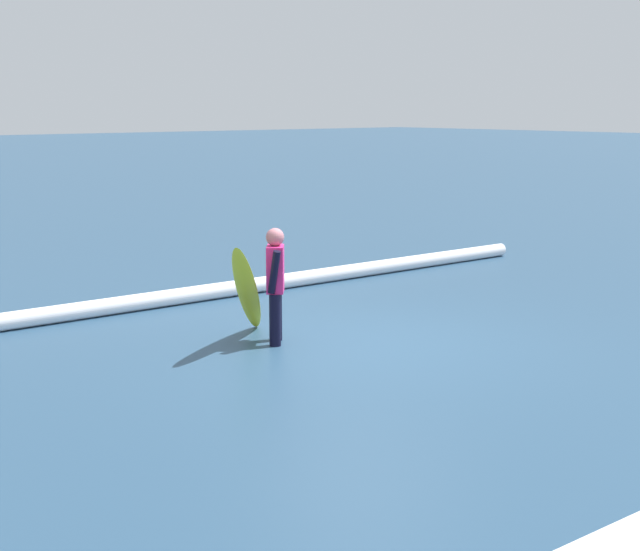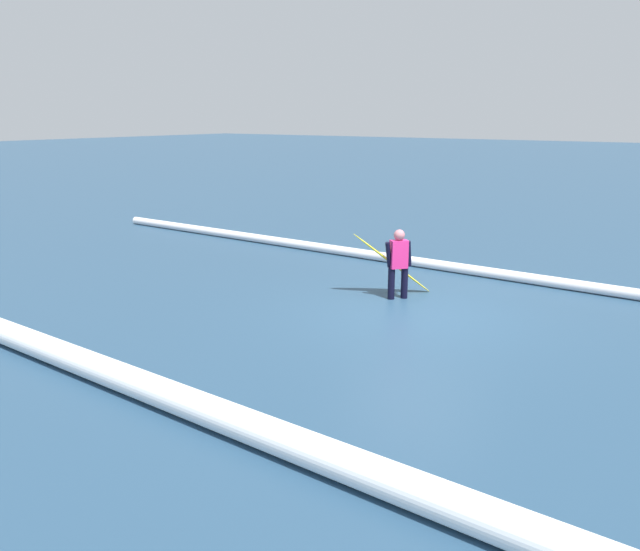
{
  "view_description": "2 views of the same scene",
  "coord_description": "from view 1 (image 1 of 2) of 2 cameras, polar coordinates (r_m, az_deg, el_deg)",
  "views": [
    {
      "loc": [
        7.52,
        8.19,
        2.85
      ],
      "look_at": [
        1.32,
        0.82,
        1.1
      ],
      "focal_mm": 52.72,
      "sensor_mm": 36.0,
      "label": 1
    },
    {
      "loc": [
        -5.01,
        10.35,
        3.61
      ],
      "look_at": [
        1.26,
        1.39,
        0.83
      ],
      "focal_mm": 35.71,
      "sensor_mm": 36.0,
      "label": 2
    }
  ],
  "objects": [
    {
      "name": "surfer",
      "position": [
        11.31,
        -2.72,
        -0.25
      ],
      "size": [
        0.37,
        0.51,
        1.41
      ],
      "rotation": [
        0.0,
        0.0,
        4.0
      ],
      "color": "black",
      "rests_on": "ground_plane"
    },
    {
      "name": "surfboard",
      "position": [
        11.36,
        -4.45,
        -0.91
      ],
      "size": [
        1.35,
        1.41,
        1.34
      ],
      "color": "yellow",
      "rests_on": "ground_plane"
    },
    {
      "name": "ground_plane",
      "position": [
        11.48,
        2.43,
        -4.1
      ],
      "size": [
        165.65,
        165.65,
        0.0
      ],
      "primitive_type": "plane",
      "color": "navy"
    },
    {
      "name": "wave_crest_foreground",
      "position": [
        12.78,
        -17.77,
        -2.56
      ],
      "size": [
        19.03,
        0.56,
        0.24
      ],
      "primitive_type": "cylinder",
      "rotation": [
        0.0,
        1.57,
        -0.02
      ],
      "color": "white",
      "rests_on": "ground_plane"
    }
  ]
}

